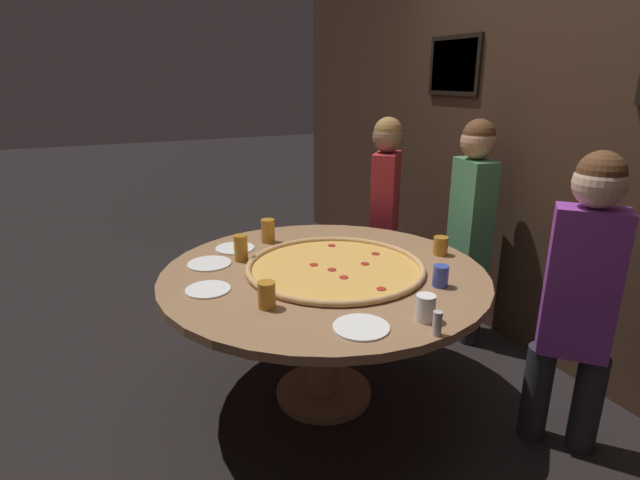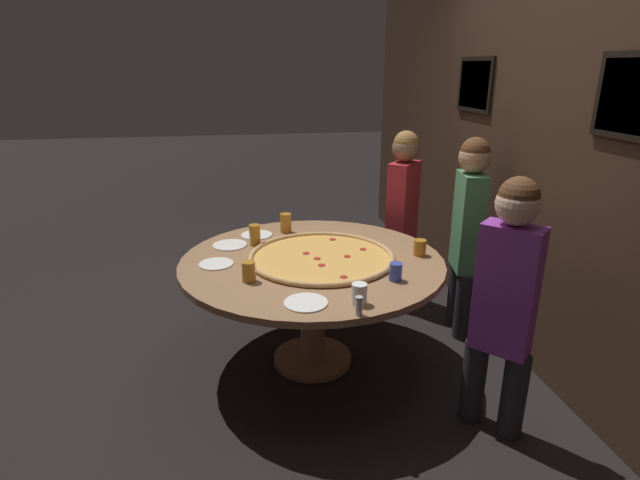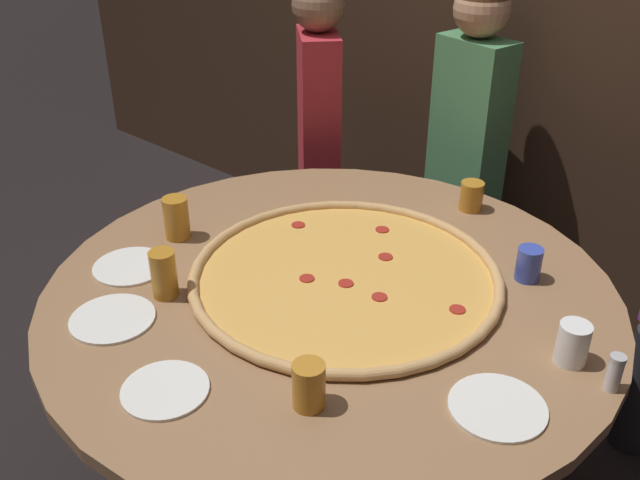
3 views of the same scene
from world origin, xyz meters
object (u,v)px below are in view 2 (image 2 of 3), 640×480
at_px(white_plate_far_back, 216,264).
at_px(diner_centre_back, 402,208).
at_px(white_plate_near_front, 230,245).
at_px(drink_cup_front_edge, 359,294).
at_px(diner_far_left, 506,295).
at_px(drink_cup_beside_pizza, 420,248).
at_px(diner_far_right, 468,226).
at_px(dining_table, 312,277).
at_px(giant_pizza, 321,257).
at_px(drink_cup_far_right, 255,235).
at_px(drink_cup_near_right, 396,272).
at_px(drink_cup_centre_back, 249,272).
at_px(white_plate_right_side, 306,303).
at_px(condiment_shaker, 359,306).
at_px(white_plate_beside_cup, 257,235).
at_px(drink_cup_by_shaker, 286,223).

bearing_deg(white_plate_far_back, diner_centre_back, 118.56).
xyz_separation_m(white_plate_near_front, diner_centre_back, (-0.46, 1.37, 0.06)).
relative_size(drink_cup_front_edge, white_plate_far_back, 0.53).
bearing_deg(diner_far_left, drink_cup_beside_pizza, -30.14).
bearing_deg(diner_far_right, drink_cup_beside_pizza, 133.71).
xyz_separation_m(white_plate_far_back, diner_far_left, (0.81, 1.45, 0.05)).
xyz_separation_m(dining_table, diner_far_right, (-0.24, 1.15, 0.20)).
relative_size(giant_pizza, drink_cup_far_right, 6.49).
height_order(drink_cup_front_edge, diner_far_right, diner_far_right).
relative_size(drink_cup_front_edge, diner_centre_back, 0.08).
height_order(drink_cup_front_edge, drink_cup_far_right, drink_cup_far_right).
relative_size(drink_cup_near_right, white_plate_near_front, 0.45).
distance_m(drink_cup_centre_back, white_plate_right_side, 0.43).
bearing_deg(white_plate_near_front, white_plate_far_back, -14.18).
height_order(drink_cup_front_edge, white_plate_far_back, drink_cup_front_edge).
relative_size(condiment_shaker, diner_centre_back, 0.07).
relative_size(giant_pizza, white_plate_right_side, 4.07).
distance_m(drink_cup_near_right, diner_far_right, 0.98).
bearing_deg(diner_far_right, giant_pizza, 114.29).
height_order(dining_table, white_plate_far_back, white_plate_far_back).
relative_size(drink_cup_beside_pizza, white_plate_beside_cup, 0.46).
distance_m(diner_far_left, diner_centre_back, 1.60).
height_order(white_plate_near_front, diner_centre_back, diner_centre_back).
bearing_deg(white_plate_beside_cup, drink_cup_front_edge, 20.96).
bearing_deg(drink_cup_centre_back, dining_table, 124.71).
bearing_deg(white_plate_beside_cup, white_plate_right_side, 9.40).
bearing_deg(white_plate_beside_cup, diner_far_right, 79.07).
bearing_deg(diner_far_right, drink_cup_centre_back, 119.95).
bearing_deg(white_plate_beside_cup, white_plate_near_front, -46.05).
bearing_deg(drink_cup_front_edge, diner_centre_back, 153.53).
bearing_deg(giant_pizza, drink_cup_near_right, 41.45).
height_order(drink_cup_front_edge, white_plate_near_front, drink_cup_front_edge).
height_order(white_plate_near_front, diner_far_right, diner_far_right).
relative_size(drink_cup_front_edge, condiment_shaker, 1.13).
xyz_separation_m(giant_pizza, diner_far_left, (0.79, 0.80, 0.04)).
height_order(drink_cup_by_shaker, white_plate_beside_cup, drink_cup_by_shaker).
bearing_deg(white_plate_far_back, drink_cup_near_right, 67.50).
height_order(dining_table, drink_cup_far_right, drink_cup_far_right).
bearing_deg(diner_far_right, drink_cup_far_right, 98.32).
height_order(drink_cup_centre_back, diner_centre_back, diner_centre_back).
relative_size(condiment_shaker, diner_far_right, 0.07).
relative_size(drink_cup_by_shaker, diner_far_left, 0.10).
height_order(drink_cup_far_right, condiment_shaker, drink_cup_far_right).
distance_m(drink_cup_by_shaker, diner_far_left, 1.66).
bearing_deg(drink_cup_near_right, diner_centre_back, 159.43).
relative_size(white_plate_beside_cup, white_plate_right_side, 0.98).
relative_size(drink_cup_by_shaker, drink_cup_centre_back, 1.20).
xyz_separation_m(drink_cup_centre_back, diner_centre_back, (-1.08, 1.27, 0.01)).
xyz_separation_m(white_plate_near_front, diner_far_left, (1.14, 1.36, 0.05)).
height_order(giant_pizza, white_plate_beside_cup, giant_pizza).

